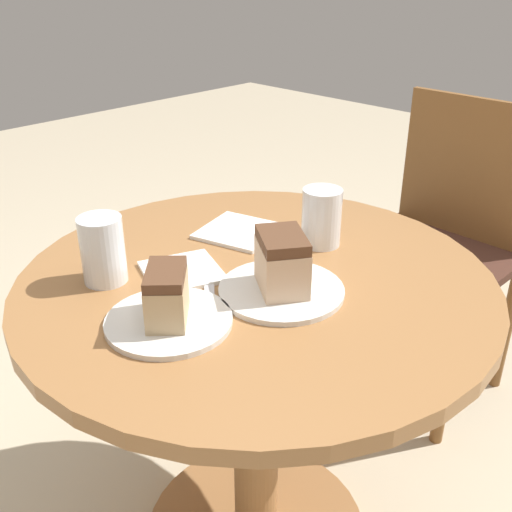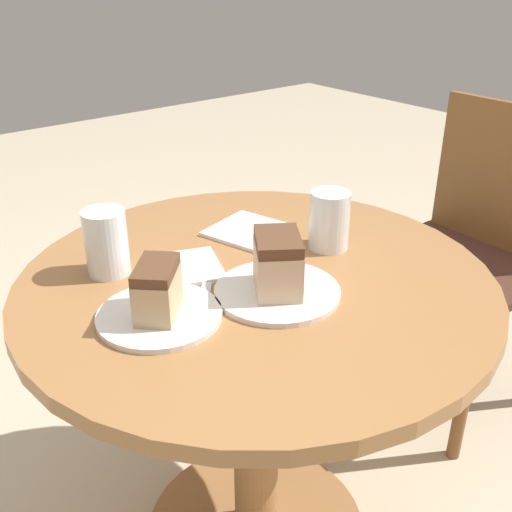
{
  "view_description": "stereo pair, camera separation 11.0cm",
  "coord_description": "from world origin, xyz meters",
  "px_view_note": "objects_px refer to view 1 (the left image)",
  "views": [
    {
      "loc": [
        0.69,
        -0.7,
        1.24
      ],
      "look_at": [
        0.0,
        0.0,
        0.75
      ],
      "focal_mm": 42.0,
      "sensor_mm": 36.0,
      "label": 1
    },
    {
      "loc": [
        0.76,
        -0.62,
        1.24
      ],
      "look_at": [
        0.0,
        0.0,
        0.75
      ],
      "focal_mm": 42.0,
      "sensor_mm": 36.0,
      "label": 2
    }
  ],
  "objects_px": {
    "glass_water": "(103,253)",
    "plate_near": "(281,290)",
    "cake_slice_near": "(282,262)",
    "cake_slice_far": "(167,295)",
    "glass_lemonade": "(321,221)",
    "chair": "(439,241)",
    "plate_far": "(169,321)"
  },
  "relations": [
    {
      "from": "glass_lemonade",
      "to": "glass_water",
      "type": "distance_m",
      "value": 0.44
    },
    {
      "from": "chair",
      "to": "plate_near",
      "type": "xyz_separation_m",
      "value": [
        0.13,
        -0.85,
        0.23
      ]
    },
    {
      "from": "plate_far",
      "to": "glass_lemonade",
      "type": "relative_size",
      "value": 1.74
    },
    {
      "from": "plate_near",
      "to": "glass_water",
      "type": "relative_size",
      "value": 1.79
    },
    {
      "from": "cake_slice_far",
      "to": "chair",
      "type": "bearing_deg",
      "value": 93.4
    },
    {
      "from": "plate_near",
      "to": "plate_far",
      "type": "bearing_deg",
      "value": -107.5
    },
    {
      "from": "chair",
      "to": "cake_slice_far",
      "type": "relative_size",
      "value": 7.71
    },
    {
      "from": "chair",
      "to": "plate_far",
      "type": "bearing_deg",
      "value": -85.3
    },
    {
      "from": "plate_far",
      "to": "cake_slice_far",
      "type": "bearing_deg",
      "value": 86.42
    },
    {
      "from": "plate_far",
      "to": "glass_water",
      "type": "xyz_separation_m",
      "value": [
        -0.2,
        0.01,
        0.05
      ]
    },
    {
      "from": "cake_slice_far",
      "to": "glass_water",
      "type": "bearing_deg",
      "value": 177.14
    },
    {
      "from": "chair",
      "to": "plate_near",
      "type": "distance_m",
      "value": 0.89
    },
    {
      "from": "chair",
      "to": "glass_water",
      "type": "xyz_separation_m",
      "value": [
        -0.13,
        -1.04,
        0.28
      ]
    },
    {
      "from": "chair",
      "to": "cake_slice_near",
      "type": "height_order",
      "value": "chair"
    },
    {
      "from": "glass_water",
      "to": "glass_lemonade",
      "type": "bearing_deg",
      "value": 65.29
    },
    {
      "from": "glass_lemonade",
      "to": "glass_water",
      "type": "bearing_deg",
      "value": -114.71
    },
    {
      "from": "plate_near",
      "to": "glass_water",
      "type": "height_order",
      "value": "glass_water"
    },
    {
      "from": "chair",
      "to": "plate_near",
      "type": "bearing_deg",
      "value": -80.24
    },
    {
      "from": "cake_slice_far",
      "to": "plate_near",
      "type": "bearing_deg",
      "value": 72.5
    },
    {
      "from": "glass_water",
      "to": "plate_near",
      "type": "bearing_deg",
      "value": 36.36
    },
    {
      "from": "glass_lemonade",
      "to": "glass_water",
      "type": "relative_size",
      "value": 0.95
    },
    {
      "from": "chair",
      "to": "glass_water",
      "type": "relative_size",
      "value": 7.06
    },
    {
      "from": "plate_far",
      "to": "cake_slice_far",
      "type": "xyz_separation_m",
      "value": [
        0.0,
        0.0,
        0.05
      ]
    },
    {
      "from": "glass_lemonade",
      "to": "chair",
      "type": "bearing_deg",
      "value": 94.3
    },
    {
      "from": "plate_near",
      "to": "glass_lemonade",
      "type": "bearing_deg",
      "value": 110.72
    },
    {
      "from": "glass_water",
      "to": "plate_far",
      "type": "bearing_deg",
      "value": -2.86
    },
    {
      "from": "plate_near",
      "to": "cake_slice_far",
      "type": "xyz_separation_m",
      "value": [
        -0.06,
        -0.2,
        0.05
      ]
    },
    {
      "from": "cake_slice_near",
      "to": "cake_slice_far",
      "type": "distance_m",
      "value": 0.21
    },
    {
      "from": "plate_near",
      "to": "cake_slice_near",
      "type": "height_order",
      "value": "cake_slice_near"
    },
    {
      "from": "plate_far",
      "to": "cake_slice_near",
      "type": "xyz_separation_m",
      "value": [
        0.06,
        0.2,
        0.06
      ]
    },
    {
      "from": "cake_slice_far",
      "to": "glass_lemonade",
      "type": "bearing_deg",
      "value": 91.99
    },
    {
      "from": "plate_near",
      "to": "glass_lemonade",
      "type": "relative_size",
      "value": 1.87
    }
  ]
}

